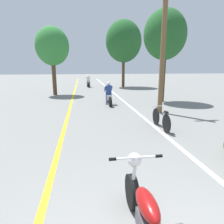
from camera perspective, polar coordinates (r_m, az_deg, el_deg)
lane_stripe_center at (r=14.31m, az=-11.32°, el=3.38°), size 0.14×48.00×0.01m
lane_stripe_edge at (r=14.56m, az=2.55°, el=3.78°), size 0.14×48.00×0.01m
utility_pole at (r=10.31m, az=14.35°, el=17.02°), size 1.10×0.24×6.06m
roadside_tree_right_near at (r=13.88m, az=14.91°, el=20.43°), size 2.72×2.45×5.83m
roadside_tree_right_far at (r=23.21m, az=3.35°, el=19.48°), size 3.93×3.54×7.25m
roadside_tree_left at (r=17.14m, az=-16.71°, el=17.47°), size 2.61×2.35×5.37m
motorcycle_foreground at (r=2.97m, az=9.45°, el=-26.58°), size 0.82×2.08×1.01m
motorcycle_rider_lead at (r=12.33m, az=-0.98°, el=4.57°), size 0.50×2.11×1.40m
motorcycle_rider_far at (r=23.20m, az=-6.76°, el=8.43°), size 0.50×1.97×1.41m
bicycle_parked at (r=7.78m, az=13.81°, el=-1.99°), size 0.44×1.70×0.79m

